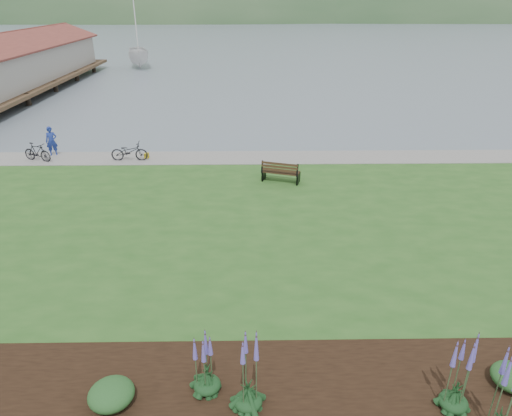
{
  "coord_description": "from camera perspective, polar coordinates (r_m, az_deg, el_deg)",
  "views": [
    {
      "loc": [
        1.98,
        -16.7,
        8.45
      ],
      "look_at": [
        2.23,
        -1.46,
        1.3
      ],
      "focal_mm": 32.0,
      "sensor_mm": 36.0,
      "label": 1
    }
  ],
  "objects": [
    {
      "name": "ground",
      "position": [
        18.82,
        -6.88,
        -1.75
      ],
      "size": [
        600.0,
        600.0,
        0.0
      ],
      "primitive_type": "plane",
      "color": "slate",
      "rests_on": "ground"
    },
    {
      "name": "lawn",
      "position": [
        16.98,
        -7.54,
        -4.2
      ],
      "size": [
        34.0,
        20.0,
        0.4
      ],
      "primitive_type": "cube",
      "color": "#28571E",
      "rests_on": "ground"
    },
    {
      "name": "shoreline_path",
      "position": [
        25.01,
        -5.47,
        6.27
      ],
      "size": [
        34.0,
        2.2,
        0.03
      ],
      "primitive_type": "cube",
      "color": "gray",
      "rests_on": "lawn"
    },
    {
      "name": "garden_bed",
      "position": [
        10.64,
        5.35,
        -24.04
      ],
      "size": [
        24.0,
        4.4,
        0.04
      ],
      "primitive_type": "cube",
      "color": "black",
      "rests_on": "lawn"
    },
    {
      "name": "far_hillside",
      "position": [
        187.76,
        4.95,
        22.45
      ],
      "size": [
        580.0,
        80.0,
        38.0
      ],
      "primitive_type": null,
      "color": "#315530",
      "rests_on": "ground"
    },
    {
      "name": "pier_pavilion",
      "position": [
        49.73,
        -28.29,
        15.58
      ],
      "size": [
        8.0,
        36.0,
        5.4
      ],
      "color": "#4C3826",
      "rests_on": "ground"
    },
    {
      "name": "park_bench",
      "position": [
        21.44,
        3.08,
        4.57
      ],
      "size": [
        1.87,
        1.21,
        1.08
      ],
      "rotation": [
        0.0,
        0.0,
        -0.32
      ],
      "color": "black",
      "rests_on": "lawn"
    },
    {
      "name": "person",
      "position": [
        27.42,
        -24.24,
        7.89
      ],
      "size": [
        0.8,
        0.66,
        1.89
      ],
      "primitive_type": "imported",
      "rotation": [
        0.0,
        0.0,
        0.3
      ],
      "color": "navy",
      "rests_on": "lawn"
    },
    {
      "name": "bicycle_a",
      "position": [
        25.26,
        -15.56,
        6.81
      ],
      "size": [
        0.68,
        1.94,
        1.01
      ],
      "primitive_type": "imported",
      "rotation": [
        0.0,
        0.0,
        1.57
      ],
      "color": "black",
      "rests_on": "lawn"
    },
    {
      "name": "bicycle_b",
      "position": [
        26.89,
        -25.69,
        6.31
      ],
      "size": [
        1.01,
        1.73,
        1.0
      ],
      "primitive_type": "imported",
      "rotation": [
        0.0,
        0.0,
        1.23
      ],
      "color": "black",
      "rests_on": "lawn"
    },
    {
      "name": "sailboat",
      "position": [
        62.26,
        -14.27,
        16.59
      ],
      "size": [
        13.72,
        13.87,
        29.7
      ],
      "primitive_type": "imported",
      "rotation": [
        0.0,
        0.0,
        0.25
      ],
      "color": "silver",
      "rests_on": "ground"
    },
    {
      "name": "pannier",
      "position": [
        25.48,
        -13.51,
        6.36
      ],
      "size": [
        0.25,
        0.32,
        0.31
      ],
      "primitive_type": "cube",
      "rotation": [
        0.0,
        0.0,
        -0.24
      ],
      "color": "gold",
      "rests_on": "lawn"
    },
    {
      "name": "echium_0",
      "position": [
        10.05,
        -1.03,
        -20.37
      ],
      "size": [
        0.62,
        0.62,
        2.22
      ],
      "color": "#133419",
      "rests_on": "garden_bed"
    },
    {
      "name": "echium_1",
      "position": [
        10.83,
        24.14,
        -18.54
      ],
      "size": [
        0.62,
        0.62,
        2.24
      ],
      "color": "#133419",
      "rests_on": "garden_bed"
    },
    {
      "name": "echium_2",
      "position": [
        10.6,
        28.6,
        -20.77
      ],
      "size": [
        0.62,
        0.62,
        2.23
      ],
      "color": "#133419",
      "rests_on": "garden_bed"
    },
    {
      "name": "echium_4",
      "position": [
        10.5,
        -6.28,
        -18.96
      ],
      "size": [
        0.62,
        0.62,
        1.83
      ],
      "color": "#133419",
      "rests_on": "garden_bed"
    },
    {
      "name": "shrub_0",
      "position": [
        11.0,
        -17.64,
        -21.3
      ],
      "size": [
        0.99,
        0.99,
        0.5
      ],
      "primitive_type": "ellipsoid",
      "color": "#1E4C21",
      "rests_on": "garden_bed"
    }
  ]
}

